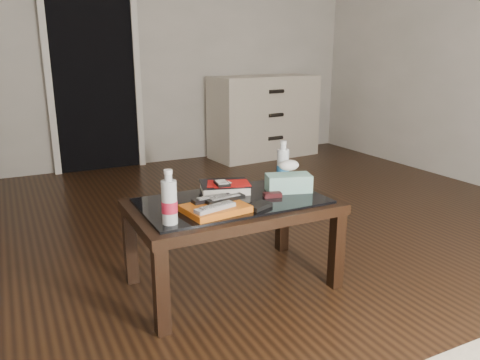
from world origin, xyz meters
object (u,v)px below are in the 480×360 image
(coffee_table, at_px, (232,212))
(water_bottle_right, at_px, (283,162))
(water_bottle_left, at_px, (169,197))
(tissue_box, at_px, (288,183))
(dresser, at_px, (264,117))
(textbook, at_px, (225,187))

(coffee_table, height_order, water_bottle_right, water_bottle_right)
(coffee_table, bearing_deg, water_bottle_left, -155.54)
(water_bottle_left, bearing_deg, tissue_box, 13.69)
(tissue_box, bearing_deg, coffee_table, -162.70)
(coffee_table, relative_size, water_bottle_right, 4.20)
(tissue_box, bearing_deg, water_bottle_right, 86.40)
(dresser, xyz_separation_m, water_bottle_left, (-2.02, -2.74, 0.13))
(textbook, relative_size, water_bottle_right, 1.05)
(dresser, distance_m, water_bottle_left, 3.41)
(tissue_box, bearing_deg, water_bottle_left, -148.99)
(dresser, height_order, water_bottle_left, dresser)
(coffee_table, height_order, tissue_box, tissue_box)
(dresser, xyz_separation_m, tissue_box, (-1.32, -2.57, 0.06))
(water_bottle_left, xyz_separation_m, water_bottle_right, (0.77, 0.32, 0.00))
(textbook, xyz_separation_m, water_bottle_left, (-0.41, -0.32, 0.10))
(textbook, height_order, water_bottle_right, water_bottle_right)
(coffee_table, xyz_separation_m, water_bottle_left, (-0.38, -0.17, 0.18))
(coffee_table, relative_size, water_bottle_left, 4.20)
(textbook, bearing_deg, coffee_table, -84.21)
(coffee_table, xyz_separation_m, dresser, (1.65, 2.57, 0.05))
(dresser, distance_m, water_bottle_right, 2.73)
(water_bottle_left, relative_size, water_bottle_right, 1.00)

